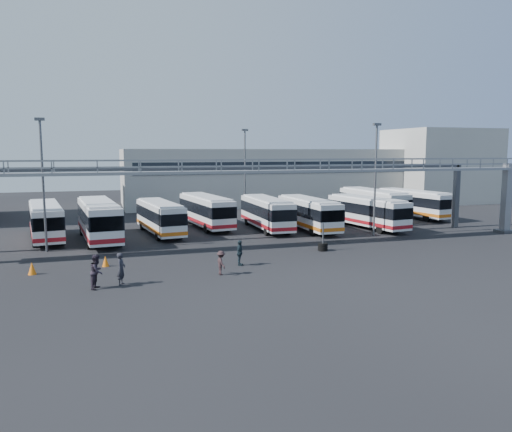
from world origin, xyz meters
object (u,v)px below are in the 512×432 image
object	(u,v)px
bus_4	(206,210)
bus_6	(308,213)
light_pole_left	(43,178)
light_pole_back	(245,169)
light_pole_mid	(375,173)
cone_left	(106,261)
bus_8	(373,203)
pedestrian_b	(97,271)
pedestrian_a	(121,269)
bus_1	(46,220)
bus_2	(99,219)
cone_right	(32,268)
tire_stack	(323,246)
bus_3	(160,216)
bus_7	(367,211)
bus_5	(266,212)
pedestrian_c	(221,263)
bus_9	(413,203)
pedestrian_d	(240,253)

from	to	relation	value
bus_4	bus_6	world-z (taller)	bus_4
light_pole_left	light_pole_back	distance (m)	24.41
light_pole_mid	cone_left	xyz separation A→B (m)	(-23.71, -5.54, -5.36)
light_pole_mid	bus_4	distance (m)	17.09
bus_8	pedestrian_b	size ratio (longest dim) A/B	5.74
pedestrian_a	bus_1	bearing A→B (deg)	38.85
bus_1	bus_2	size ratio (longest dim) A/B	0.92
cone_right	tire_stack	world-z (taller)	tire_stack
bus_3	bus_6	distance (m)	14.31
light_pole_back	bus_7	bearing A→B (deg)	-48.30
bus_5	bus_7	distance (m)	10.18
cone_left	tire_stack	distance (m)	16.27
tire_stack	bus_8	bearing A→B (deg)	48.53
bus_4	bus_6	size ratio (longest dim) A/B	1.05
bus_5	cone_right	size ratio (longest dim) A/B	13.06
bus_2	tire_stack	bearing A→B (deg)	-36.65
bus_3	tire_stack	xyz separation A→B (m)	(11.22, -11.62, -1.33)
bus_4	pedestrian_b	world-z (taller)	bus_4
bus_4	pedestrian_a	bearing A→B (deg)	-121.29
light_pole_left	light_pole_mid	distance (m)	28.02
pedestrian_c	light_pole_left	bearing A→B (deg)	38.13
pedestrian_a	pedestrian_b	distance (m)	1.40
light_pole_mid	bus_9	size ratio (longest dim) A/B	0.95
light_pole_back	bus_4	bearing A→B (deg)	-135.61
light_pole_mid	bus_6	distance (m)	7.66
bus_4	bus_8	world-z (taller)	bus_8
bus_8	pedestrian_c	world-z (taller)	bus_8
bus_8	pedestrian_c	size ratio (longest dim) A/B	7.35
bus_8	bus_3	bearing A→B (deg)	-173.37
bus_7	pedestrian_d	bearing A→B (deg)	-152.52
pedestrian_a	bus_4	bearing A→B (deg)	-3.72
bus_5	pedestrian_d	size ratio (longest dim) A/B	5.99
bus_2	pedestrian_d	world-z (taller)	bus_2
bus_8	pedestrian_c	bearing A→B (deg)	-139.07
bus_3	pedestrian_d	world-z (taller)	bus_3
bus_2	bus_5	size ratio (longest dim) A/B	1.12
light_pole_mid	pedestrian_d	xyz separation A→B (m)	(-14.99, -7.97, -4.86)
pedestrian_d	cone_right	xyz separation A→B (m)	(-13.16, 1.49, -0.47)
bus_1	pedestrian_c	size ratio (longest dim) A/B	7.04
pedestrian_b	tire_stack	distance (m)	17.84
pedestrian_a	cone_left	distance (m)	5.25
bus_7	cone_right	distance (m)	31.68
cone_left	tire_stack	size ratio (longest dim) A/B	0.34
light_pole_mid	bus_7	xyz separation A→B (m)	(1.65, 4.17, -3.98)
light_pole_left	bus_8	world-z (taller)	light_pole_left
bus_9	pedestrian_a	size ratio (longest dim) A/B	5.70
light_pole_left	bus_2	world-z (taller)	light_pole_left
light_pole_left	bus_3	distance (m)	11.61
bus_1	tire_stack	xyz separation A→B (m)	(21.10, -11.68, -1.41)
bus_8	bus_9	world-z (taller)	bus_8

